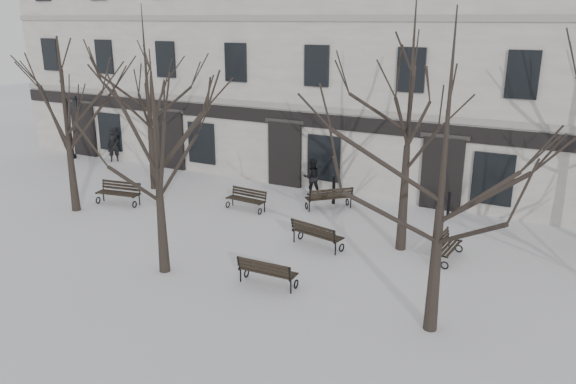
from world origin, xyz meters
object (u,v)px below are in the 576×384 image
Objects in this scene: tree_0 at (64,105)px; lamp_post at (72,123)px; tree_2 at (446,140)px; bench_5 at (446,246)px; bench_1 at (316,234)px; tree_1 at (156,138)px; bench_2 at (267,271)px; bench_0 at (119,192)px; bench_3 at (247,199)px; bench_4 at (329,197)px.

lamp_post is at bearing 137.80° from tree_0.
tree_2 is 6.18m from bench_5.
bench_1 is at bearing 5.95° from tree_0.
tree_1 is at bearing 127.99° from bench_5.
tree_0 is 1.02× the size of tree_1.
bench_1 is 4.14m from bench_5.
tree_0 is at bearing -14.00° from bench_2.
lamp_post reaches higher than bench_2.
bench_0 is (-5.82, 4.15, -3.57)m from tree_1.
tree_0 reaches higher than bench_1.
bench_1 is 0.55× the size of lamp_post.
bench_3 is 0.49× the size of lamp_post.
tree_1 reaches higher than bench_3.
bench_0 reaches higher than bench_1.
bench_3 is at bearing -15.37° from bench_4.
tree_2 is (7.92, 0.46, 0.66)m from tree_1.
tree_0 is 7.30m from tree_1.
tree_2 is 4.31× the size of bench_4.
bench_2 is (9.99, -2.15, -3.71)m from tree_0.
bench_4 is 15.64m from lamp_post.
tree_1 is 3.96× the size of bench_5.
bench_0 is 0.56× the size of lamp_post.
bench_3 is (5.94, 3.26, -3.72)m from tree_0.
tree_0 is 4.06× the size of bench_5.
bench_4 is at bearing 28.64° from tree_0.
tree_1 is (6.77, -2.74, -0.10)m from tree_0.
bench_1 is 17.53m from lamp_post.
bench_0 is at bearing 164.99° from tree_2.
tree_0 is at bearing 171.20° from tree_2.
bench_3 is (4.99, 1.85, -0.05)m from bench_0.
tree_1 is at bearing 60.75° from bench_1.
tree_1 is at bearing 8.42° from bench_2.
lamp_post is (-13.46, 8.81, -2.10)m from tree_1.
bench_5 is at bearing 98.41° from tree_2.
bench_4 is at bearing 74.77° from tree_1.
bench_5 is at bearing 8.60° from tree_0.
tree_0 is at bearing -42.20° from lamp_post.
tree_0 is at bearing 17.51° from bench_1.
tree_2 reaches higher than bench_4.
tree_0 is 3.87× the size of bench_2.
tree_1 reaches higher than lamp_post.
tree_1 is at bearing -33.20° from lamp_post.
bench_0 is 1.01× the size of bench_1.
bench_2 is at bearing -30.88° from bench_0.
bench_0 is (0.95, 1.41, -3.67)m from tree_0.
bench_3 is at bearing 147.70° from tree_2.
tree_2 reaches higher than bench_2.
bench_0 is at bearing -155.93° from bench_3.
bench_0 reaches higher than bench_2.
bench_1 is 1.07× the size of bench_4.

